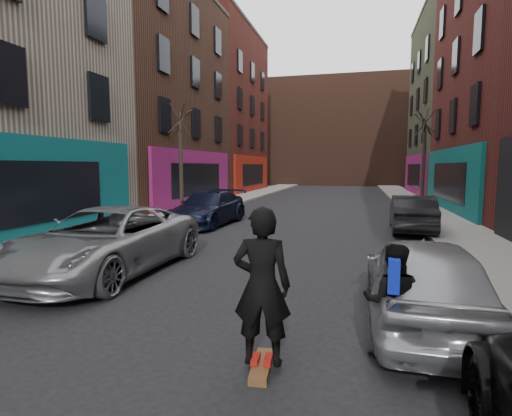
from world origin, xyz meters
The scene contains 13 objects.
sidewalk_left centered at (-6.25, 30.00, 0.07)m, with size 2.50×84.00×0.13m, color gray.
sidewalk_right centered at (6.25, 30.00, 0.07)m, with size 2.50×84.00×0.13m, color gray.
buildings_left centered at (-13.50, 16.00, 8.25)m, with size 12.00×56.00×16.50m, color maroon.
building_far centered at (0.00, 56.00, 7.00)m, with size 40.00×10.00×14.00m, color #47281E.
tree_left_far centered at (-6.20, 18.00, 3.38)m, with size 2.00×2.00×6.50m, color black, non-canonical shape.
tree_right_far centered at (6.20, 24.00, 3.53)m, with size 2.00×2.00×6.80m, color black, non-canonical shape.
parked_left_far centered at (-3.20, 7.31, 0.78)m, with size 2.59×5.61×1.56m, color gray.
parked_left_end centered at (-3.70, 15.27, 0.73)m, with size 2.04×5.03×1.46m, color black.
parked_right_far centered at (3.58, 5.80, 0.73)m, with size 1.73×4.30×1.47m, color #9A9DA3.
parked_right_end centered at (4.60, 15.52, 0.71)m, with size 1.50×4.31×1.42m, color black.
skateboard centered at (1.42, 3.78, 0.05)m, with size 0.22×0.80×0.10m, color brown.
skateboarder centered at (1.42, 3.78, 1.08)m, with size 0.72×0.47×1.96m, color black.
pedestrian centered at (3.00, 4.47, 0.79)m, with size 0.79×0.65×1.55m.
Camera 1 is at (2.52, -0.84, 2.54)m, focal length 28.00 mm.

